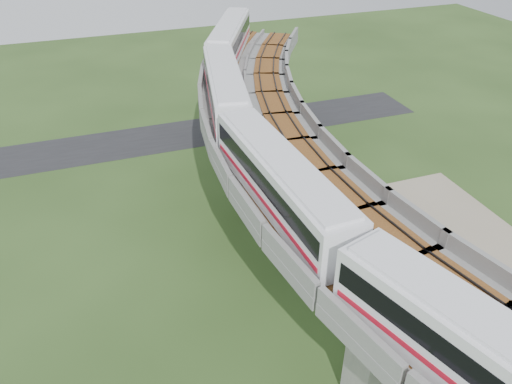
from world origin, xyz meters
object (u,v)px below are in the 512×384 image
metro_train (278,128)px  car_white (475,272)px  car_red (497,314)px  car_dark (364,215)px

metro_train → car_white: bearing=-28.1°
car_white → car_red: car_white is taller
metro_train → car_dark: size_ratio=16.67×
metro_train → car_red: metro_train is taller
car_dark → car_red: bearing=-158.6°
metro_train → car_dark: (10.09, 2.46, -11.74)m
metro_train → car_dark: 15.67m
car_red → car_dark: size_ratio=0.90×
metro_train → car_white: (14.39, -7.68, -11.65)m
car_white → metro_train: bearing=119.1°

